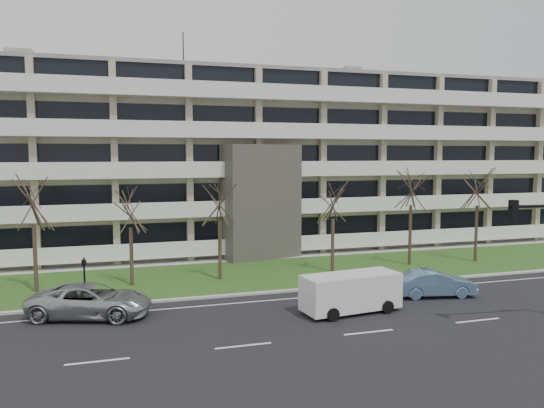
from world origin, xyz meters
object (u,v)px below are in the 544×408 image
object	(u,v)px
silver_pickup	(91,301)
blue_sedan	(434,283)
pedestrian_signal	(84,276)
white_van	(352,289)

from	to	relation	value
silver_pickup	blue_sedan	world-z (taller)	silver_pickup
silver_pickup	blue_sedan	size ratio (longest dim) A/B	1.30
blue_sedan	pedestrian_signal	size ratio (longest dim) A/B	1.74
blue_sedan	white_van	xyz separation A→B (m)	(-5.92, -1.40, 0.44)
white_van	pedestrian_signal	distance (m)	14.40
silver_pickup	white_van	size ratio (longest dim) A/B	1.12
pedestrian_signal	white_van	bearing A→B (deg)	-18.58
silver_pickup	pedestrian_signal	distance (m)	2.28
silver_pickup	pedestrian_signal	size ratio (longest dim) A/B	2.26
silver_pickup	white_van	distance (m)	13.43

